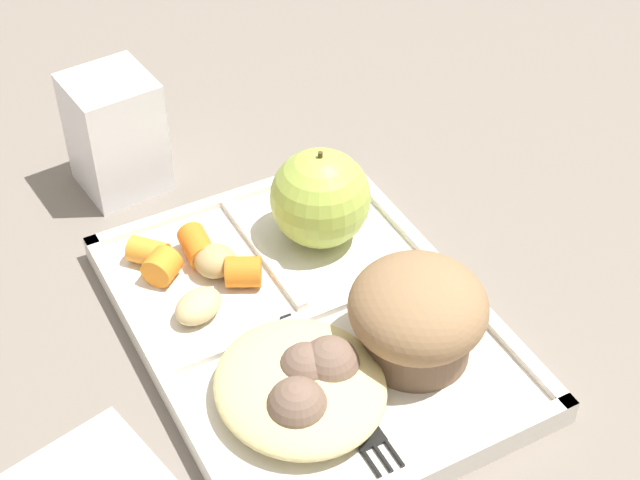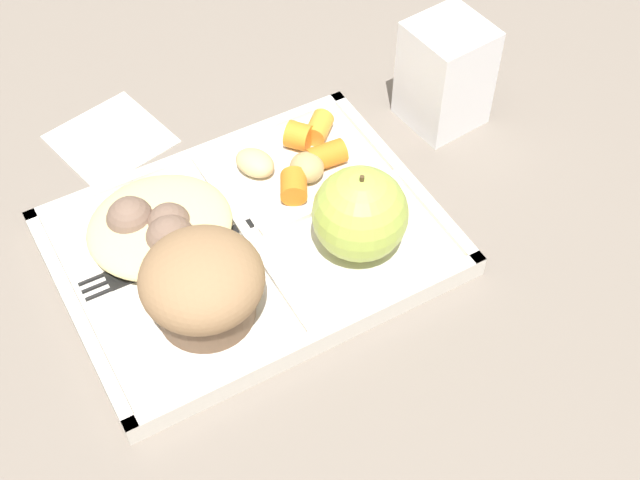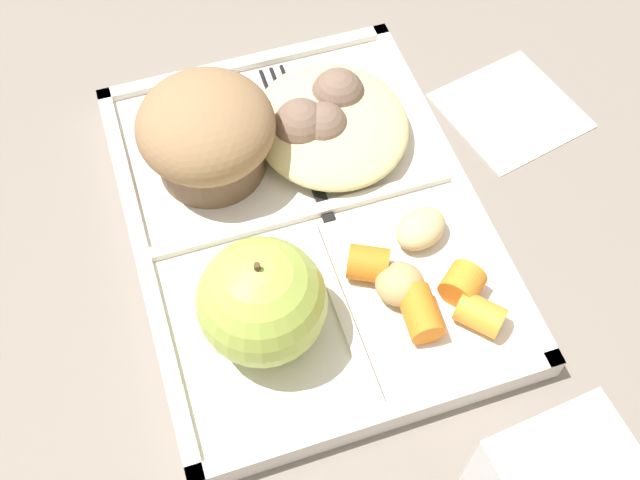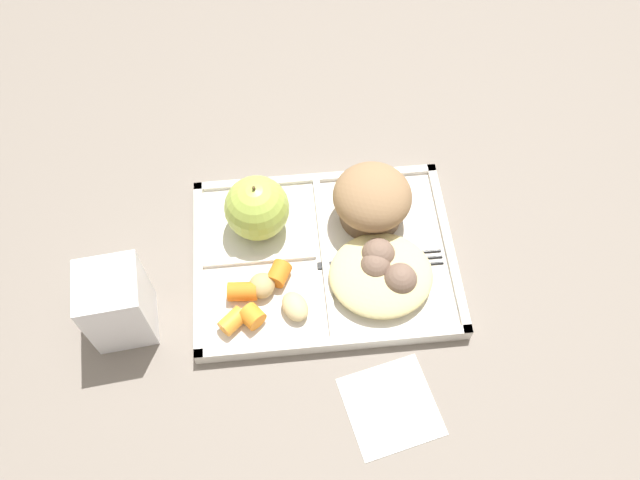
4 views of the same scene
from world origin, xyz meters
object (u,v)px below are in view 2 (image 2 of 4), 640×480
at_px(lunch_tray, 251,244).
at_px(green_apple, 360,214).
at_px(bran_muffin, 203,285).
at_px(milk_carton, 445,74).
at_px(plastic_fork, 157,261).

bearing_deg(lunch_tray, green_apple, 146.60).
relative_size(bran_muffin, milk_carton, 0.91).
height_order(lunch_tray, bran_muffin, bran_muffin).
bearing_deg(milk_carton, lunch_tray, 8.62).
xyz_separation_m(green_apple, milk_carton, (-0.16, -0.11, -0.00)).
bearing_deg(plastic_fork, bran_muffin, 102.34).
bearing_deg(green_apple, lunch_tray, -33.40).
bearing_deg(lunch_tray, milk_carton, -165.80).
distance_m(bran_muffin, plastic_fork, 0.07).
bearing_deg(lunch_tray, plastic_fork, -11.66).
height_order(lunch_tray, milk_carton, milk_carton).
height_order(bran_muffin, milk_carton, milk_carton).
distance_m(plastic_fork, milk_carton, 0.31).
height_order(bran_muffin, plastic_fork, bran_muffin).
height_order(lunch_tray, green_apple, green_apple).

